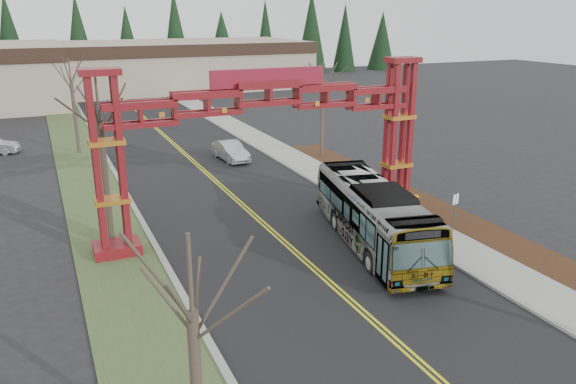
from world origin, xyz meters
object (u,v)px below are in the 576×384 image
gateway_arch (269,120)px  retail_building_east (178,64)px  street_sign (455,205)px  barrel_north (369,176)px  bare_tree_right_far (323,87)px  barrel_south (414,204)px  bare_tree_median_mid (100,121)px  bare_tree_median_far (71,83)px  silver_sedan (231,151)px  bare_tree_median_near (192,313)px  transit_bus (373,215)px  barrel_mid (401,193)px

gateway_arch → retail_building_east: size_ratio=0.48×
street_sign → barrel_north: (0.62, 9.57, -0.99)m
bare_tree_right_far → barrel_south: (-1.14, -14.09, -5.11)m
street_sign → barrel_north: street_sign is taller
bare_tree_median_mid → bare_tree_median_far: bare_tree_median_mid is taller
bare_tree_right_far → barrel_south: size_ratio=7.67×
bare_tree_right_far → street_sign: bare_tree_right_far is taller
bare_tree_median_far → barrel_south: 29.26m
silver_sedan → bare_tree_median_near: size_ratio=0.68×
bare_tree_right_far → barrel_south: bearing=-94.6°
bare_tree_median_mid → gateway_arch: bearing=-15.5°
gateway_arch → street_sign: 10.89m
silver_sedan → barrel_south: 17.07m
bare_tree_median_near → gateway_arch: bearing=61.9°
bare_tree_median_near → silver_sedan: bearing=70.2°
transit_bus → gateway_arch: bearing=146.4°
retail_building_east → bare_tree_median_far: 43.40m
silver_sedan → bare_tree_median_mid: bearing=-134.0°
transit_bus → silver_sedan: size_ratio=2.54×
retail_building_east → silver_sedan: bearing=-98.7°
barrel_mid → retail_building_east: bearing=89.4°
retail_building_east → barrel_south: retail_building_east is taller
gateway_arch → barrel_north: size_ratio=18.86×
bare_tree_median_mid → barrel_mid: 18.29m
gateway_arch → bare_tree_median_near: gateway_arch is taller
bare_tree_median_near → barrel_mid: bare_tree_median_near is taller
barrel_south → barrel_mid: size_ratio=1.02×
gateway_arch → bare_tree_right_far: 16.65m
silver_sedan → bare_tree_median_near: 32.29m
silver_sedan → barrel_north: size_ratio=4.71×
retail_building_east → silver_sedan: retail_building_east is taller
gateway_arch → barrel_mid: (9.35, 1.18, -5.49)m
gateway_arch → barrel_mid: 10.91m
silver_sedan → gateway_arch: bearing=-104.7°
bare_tree_right_far → barrel_south: 15.03m
transit_bus → bare_tree_median_near: bearing=-125.7°
bare_tree_median_mid → barrel_north: size_ratio=8.62×
retail_building_east → barrel_south: size_ratio=38.39×
gateway_arch → bare_tree_right_far: gateway_arch is taller
bare_tree_median_far → barrel_mid: bearing=-50.9°
bare_tree_median_mid → barrel_mid: bare_tree_median_mid is taller
silver_sedan → barrel_north: (6.79, -9.71, -0.27)m
barrel_mid → barrel_north: 4.30m
retail_building_east → bare_tree_median_near: (-18.00, -76.93, 1.16)m
barrel_north → retail_building_east: bearing=89.6°
bare_tree_right_far → barrel_north: bare_tree_right_far is taller
bare_tree_median_far → bare_tree_median_near: bearing=-90.0°
barrel_north → bare_tree_median_mid: bearing=-169.5°
retail_building_east → bare_tree_median_near: 79.01m
transit_bus → silver_sedan: 19.24m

